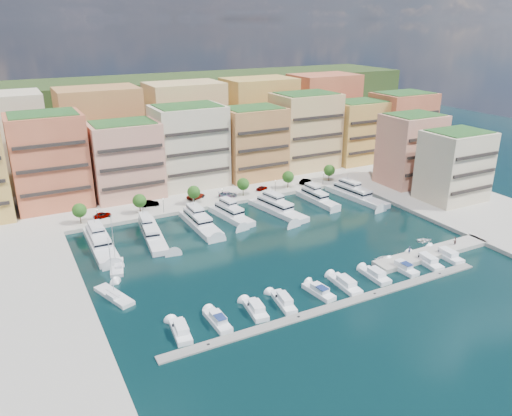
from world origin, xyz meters
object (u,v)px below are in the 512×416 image
object	(u,v)px
lamppost_4	(323,176)
sailboat_1	(114,296)
cruiser_0	(181,331)
cruiser_8	(426,261)
tree_2	(194,192)
cruiser_7	(402,268)
tree_1	(139,201)
tree_4	(288,177)
car_2	(196,196)
cruiser_9	(446,255)
yacht_2	(199,222)
cruiser_1	(218,321)
yacht_0	(100,242)
cruiser_2	(256,310)
car_1	(150,203)
cruiser_3	(284,302)
tree_3	(243,184)
car_5	(306,181)
cruiser_4	(319,292)
cruiser_6	(375,276)
yacht_1	(152,233)
tender_0	(383,259)
person_0	(409,250)
tree_0	(79,210)
tender_3	(423,241)
tender_2	(425,240)
yacht_5	(316,198)
car_0	(102,215)
person_1	(455,241)
sailboat_2	(117,268)
lamppost_1	(163,203)
car_4	(262,188)
lamppost_2	(222,193)
yacht_3	(230,214)
cruiser_5	(345,284)
car_3	(228,194)
tree_5	(329,170)

from	to	relation	value
lamppost_4	sailboat_1	distance (m)	85.51
cruiser_0	cruiser_8	size ratio (longest dim) A/B	0.86
tree_2	cruiser_7	bearing A→B (deg)	-65.61
tree_1	sailboat_1	bearing A→B (deg)	-112.27
tree_4	car_2	size ratio (longest dim) A/B	0.95
lamppost_4	cruiser_9	distance (m)	56.05
yacht_2	cruiser_1	distance (m)	46.49
yacht_0	cruiser_2	xyz separation A→B (m)	(19.97, -43.26, -0.66)
cruiser_2	car_1	size ratio (longest dim) A/B	1.51
cruiser_3	cruiser_2	bearing A→B (deg)	179.90
tree_2	tree_3	xyz separation A→B (m)	(16.00, 0.00, 0.00)
cruiser_8	car_5	size ratio (longest dim) A/B	1.84
cruiser_4	cruiser_6	world-z (taller)	cruiser_4
yacht_1	sailboat_1	bearing A→B (deg)	-121.06
cruiser_1	tender_0	xyz separation A→B (m)	(43.69, 5.73, -0.16)
yacht_1	cruiser_0	bearing A→B (deg)	-100.15
cruiser_1	person_0	xyz separation A→B (m)	(50.14, 4.18, 1.34)
cruiser_0	cruiser_8	distance (m)	58.50
tree_0	tender_3	distance (m)	88.36
yacht_1	tender_2	xyz separation A→B (m)	(59.15, -34.30, -0.71)
yacht_5	sailboat_1	distance (m)	72.67
cruiser_7	car_0	bearing A→B (deg)	131.31
car_0	person_1	size ratio (longest dim) A/B	2.49
cruiser_7	sailboat_2	size ratio (longest dim) A/B	0.60
tree_2	yacht_0	world-z (taller)	tree_2
lamppost_1	car_4	xyz separation A→B (m)	(33.71, 4.45, -2.14)
tree_0	yacht_1	bearing A→B (deg)	-45.40
lamppost_2	car_4	xyz separation A→B (m)	(15.71, 4.45, -2.14)
lamppost_1	tender_2	distance (m)	70.09
tree_2	car_1	world-z (taller)	tree_2
lamppost_2	lamppost_4	xyz separation A→B (m)	(36.00, 0.00, 0.00)
tender_3	car_5	xyz separation A→B (m)	(-1.54, 50.74, 1.44)
yacht_2	tree_0	bearing A→B (deg)	153.89
yacht_3	cruiser_2	world-z (taller)	yacht_3
yacht_3	yacht_0	bearing A→B (deg)	-176.06
lamppost_4	car_2	world-z (taller)	lamppost_4
car_5	cruiser_2	bearing A→B (deg)	117.44
yacht_1	cruiser_9	size ratio (longest dim) A/B	2.59
yacht_0	cruiser_5	xyz separation A→B (m)	(40.81, -43.28, -0.66)
sailboat_2	tender_0	bearing A→B (deg)	-23.60
cruiser_9	sailboat_1	bearing A→B (deg)	166.19
car_3	car_4	distance (m)	12.49
tree_2	cruiser_8	size ratio (longest dim) A/B	0.61
cruiser_1	car_4	xyz separation A→B (m)	(41.63, 60.25, 1.12)
tree_1	cruiser_5	bearing A→B (deg)	-65.27
tree_0	tree_2	world-z (taller)	same
tender_2	tender_0	xyz separation A→B (m)	(-16.14, -3.11, 0.03)
cruiser_0	sailboat_1	world-z (taller)	sailboat_1
tree_2	tree_5	bearing A→B (deg)	0.00
cruiser_7	person_0	world-z (taller)	person_0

